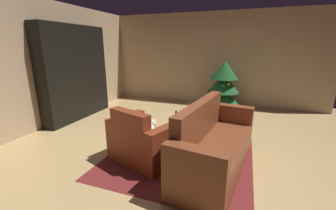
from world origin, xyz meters
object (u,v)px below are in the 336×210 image
armchair_red (143,142)px  book_stack_on_table (169,131)px  bookshelf_unit (80,73)px  couch_red (214,147)px  coffee_table (169,136)px  decorated_tree (223,85)px  bottle_on_table (176,122)px

armchair_red → book_stack_on_table: size_ratio=6.24×
bookshelf_unit → couch_red: size_ratio=1.06×
armchair_red → coffee_table: size_ratio=1.82×
coffee_table → decorated_tree: decorated_tree is taller
bottle_on_table → decorated_tree: size_ratio=0.24×
book_stack_on_table → bookshelf_unit: bearing=154.8°
book_stack_on_table → decorated_tree: decorated_tree is taller
couch_red → decorated_tree: decorated_tree is taller
coffee_table → decorated_tree: size_ratio=0.48×
couch_red → bookshelf_unit: bearing=158.7°
armchair_red → couch_red: 1.06m
book_stack_on_table → bottle_on_table: (0.05, 0.17, 0.09)m
armchair_red → couch_red: bearing=7.8°
bottle_on_table → decorated_tree: decorated_tree is taller
couch_red → coffee_table: (-0.69, 0.04, 0.05)m
couch_red → coffee_table: size_ratio=3.22×
bookshelf_unit → armchair_red: size_ratio=1.87×
book_stack_on_table → armchair_red: bearing=-152.5°
bookshelf_unit → couch_red: bearing=-21.3°
bottle_on_table → book_stack_on_table: bearing=-106.5°
bottle_on_table → decorated_tree: (0.44, 2.80, 0.15)m
armchair_red → book_stack_on_table: armchair_red is taller
coffee_table → bottle_on_table: bearing=72.8°
armchair_red → bottle_on_table: (0.41, 0.36, 0.25)m
couch_red → coffee_table: bearing=176.3°
decorated_tree → couch_red: bearing=-86.2°
coffee_table → book_stack_on_table: size_ratio=3.43×
couch_red → coffee_table: couch_red is taller
bookshelf_unit → bottle_on_table: 3.09m
couch_red → book_stack_on_table: 0.70m
bookshelf_unit → book_stack_on_table: bookshelf_unit is taller
couch_red → bottle_on_table: couch_red is taller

